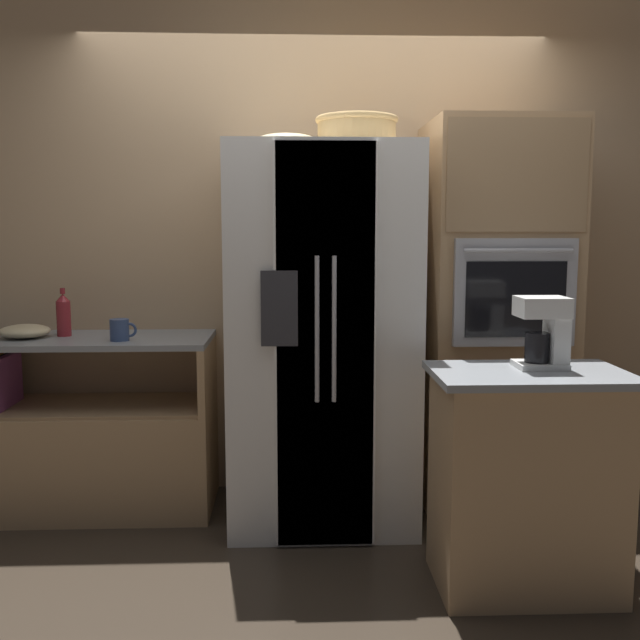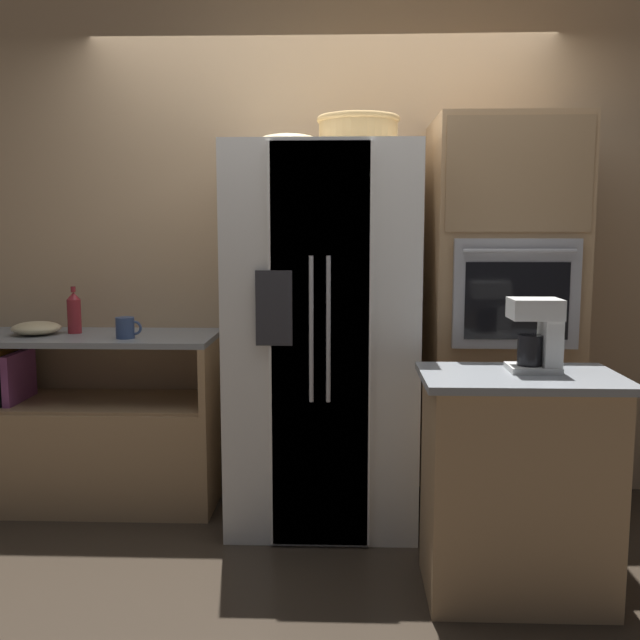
% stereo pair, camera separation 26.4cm
% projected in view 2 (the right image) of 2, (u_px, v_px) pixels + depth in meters
% --- Properties ---
extents(ground_plane, '(20.00, 20.00, 0.00)m').
position_uv_depth(ground_plane, '(318.00, 514.00, 3.69)').
color(ground_plane, '#382D23').
extents(wall_back, '(12.00, 0.06, 2.80)m').
position_uv_depth(wall_back, '(321.00, 241.00, 3.96)').
color(wall_back, tan).
rests_on(wall_back, ground_plane).
extents(counter_left, '(1.37, 0.56, 0.92)m').
position_uv_depth(counter_left, '(87.00, 440.00, 3.83)').
color(counter_left, tan).
rests_on(counter_left, ground_plane).
extents(refrigerator, '(0.91, 0.85, 1.87)m').
position_uv_depth(refrigerator, '(323.00, 336.00, 3.58)').
color(refrigerator, white).
rests_on(refrigerator, ground_plane).
extents(wall_oven, '(0.70, 0.71, 2.01)m').
position_uv_depth(wall_oven, '(499.00, 320.00, 3.63)').
color(wall_oven, tan).
rests_on(wall_oven, ground_plane).
extents(island_counter, '(0.78, 0.50, 0.91)m').
position_uv_depth(island_counter, '(517.00, 485.00, 2.84)').
color(island_counter, tan).
rests_on(island_counter, ground_plane).
extents(wicker_basket, '(0.40, 0.40, 0.14)m').
position_uv_depth(wicker_basket, '(358.00, 130.00, 3.46)').
color(wicker_basket, tan).
rests_on(wicker_basket, refrigerator).
extents(fruit_bowl, '(0.30, 0.30, 0.07)m').
position_uv_depth(fruit_bowl, '(289.00, 141.00, 3.50)').
color(fruit_bowl, beige).
rests_on(fruit_bowl, refrigerator).
extents(bottle_tall, '(0.07, 0.07, 0.25)m').
position_uv_depth(bottle_tall, '(74.00, 312.00, 3.80)').
color(bottle_tall, maroon).
rests_on(bottle_tall, counter_left).
extents(mug, '(0.13, 0.09, 0.11)m').
position_uv_depth(mug, '(126.00, 328.00, 3.63)').
color(mug, '#384C7A').
rests_on(mug, counter_left).
extents(mixing_bowl, '(0.25, 0.25, 0.07)m').
position_uv_depth(mixing_bowl, '(36.00, 328.00, 3.76)').
color(mixing_bowl, beige).
rests_on(mixing_bowl, counter_left).
extents(coffee_maker, '(0.20, 0.16, 0.29)m').
position_uv_depth(coffee_maker, '(540.00, 332.00, 2.82)').
color(coffee_maker, white).
rests_on(coffee_maker, island_counter).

